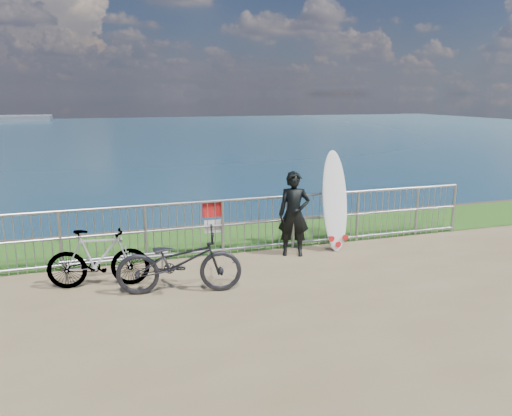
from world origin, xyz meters
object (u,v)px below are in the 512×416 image
object	(u,v)px
surfboard	(335,205)
bicycle_far	(98,258)
bicycle_near	(179,261)
surfer	(294,214)

from	to	relation	value
surfboard	bicycle_far	bearing A→B (deg)	-171.81
bicycle_near	bicycle_far	world-z (taller)	bicycle_near
surfboard	bicycle_near	xyz separation A→B (m)	(-3.41, -1.33, -0.42)
surfer	bicycle_far	bearing A→B (deg)	-150.75
surfer	surfboard	bearing A→B (deg)	27.28
surfboard	bicycle_near	bearing A→B (deg)	-158.77
surfboard	bicycle_far	size ratio (longest dim) A/B	1.24
bicycle_far	surfer	bearing A→B (deg)	-73.37
bicycle_near	bicycle_far	bearing A→B (deg)	72.72
bicycle_near	bicycle_far	distance (m)	1.39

